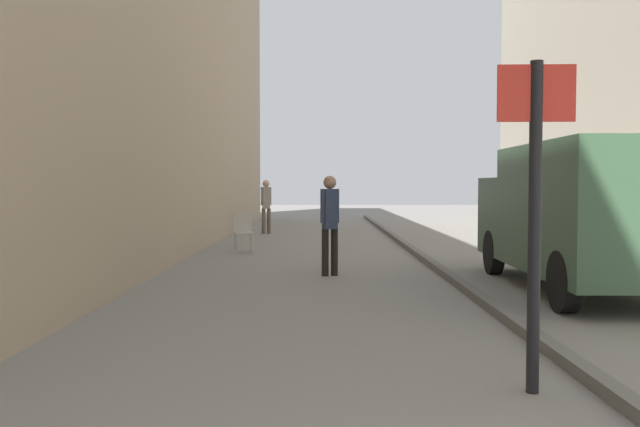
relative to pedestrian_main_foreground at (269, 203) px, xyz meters
The scene contains 7 objects.
ground_plane 9.51m from the pedestrian_main_foreground, 75.05° to the right, with size 80.00×80.00×0.00m, color gray.
kerb_strip 10.03m from the pedestrian_main_foreground, 66.26° to the right, with size 0.16×40.00×0.12m, color #615F5B.
pedestrian_main_foreground is the anchor object (origin of this frame).
pedestrian_mid_block 10.44m from the pedestrian_main_foreground, 79.18° to the right, with size 0.34×0.27×1.79m.
delivery_van 13.30m from the pedestrian_main_foreground, 63.94° to the right, with size 2.11×5.34×2.24m.
street_sign_post 17.39m from the pedestrian_main_foreground, 78.51° to the right, with size 0.60×0.10×2.60m.
cafe_chair_near_window 6.10m from the pedestrian_main_foreground, 90.62° to the right, with size 0.55×0.55×0.94m.
Camera 1 is at (-0.66, -1.15, 1.65)m, focal length 37.84 mm.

